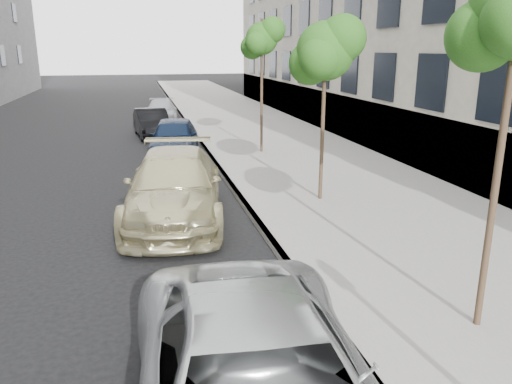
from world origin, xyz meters
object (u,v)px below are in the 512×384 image
object	(u,v)px
suv	(174,186)
sedan_blue	(174,137)
sedan_black	(152,123)
tree_mid	(326,51)
sedan_rear	(161,112)
tree_far	(262,39)

from	to	relation	value
suv	sedan_blue	size ratio (longest dim) A/B	1.27
sedan_blue	sedan_black	xyz separation A→B (m)	(-0.67, 4.73, -0.09)
sedan_blue	suv	bearing A→B (deg)	-86.53
tree_mid	sedan_black	distance (m)	12.81
sedan_blue	sedan_rear	size ratio (longest dim) A/B	1.02
suv	sedan_black	world-z (taller)	suv
sedan_blue	sedan_black	distance (m)	4.78
suv	sedan_black	bearing A→B (deg)	97.94
tree_far	suv	xyz separation A→B (m)	(-3.89, -6.79, -3.53)
tree_mid	tree_far	world-z (taller)	tree_far
tree_far	sedan_blue	world-z (taller)	tree_far
tree_far	sedan_rear	distance (m)	11.08
sedan_rear	tree_mid	bearing A→B (deg)	-73.61
tree_mid	suv	distance (m)	5.00
suv	sedan_rear	size ratio (longest dim) A/B	1.30
tree_far	sedan_black	size ratio (longest dim) A/B	1.26
sedan_black	tree_far	bearing A→B (deg)	-58.40
tree_mid	sedan_blue	xyz separation A→B (m)	(-3.33, 6.99, -3.20)
tree_mid	sedan_blue	bearing A→B (deg)	115.46
tree_mid	suv	bearing A→B (deg)	-175.72
sedan_blue	sedan_black	size ratio (longest dim) A/B	1.10
sedan_blue	sedan_black	world-z (taller)	sedan_blue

